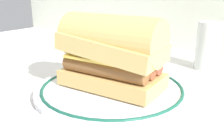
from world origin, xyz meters
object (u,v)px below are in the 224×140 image
drinking_glass (208,49)px  plate (112,89)px  salt_shaker (92,42)px  sausage_sandwich (112,51)px

drinking_glass → plate: bearing=-108.9°
salt_shaker → drinking_glass: bearing=15.1°
sausage_sandwich → salt_shaker: sausage_sandwich is taller
plate → sausage_sandwich: bearing=90.0°
plate → drinking_glass: 0.27m
sausage_sandwich → drinking_glass: 0.27m
plate → drinking_glass: (0.09, 0.25, 0.04)m
plate → drinking_glass: bearing=71.1°
sausage_sandwich → salt_shaker: (-0.21, 0.18, -0.04)m
sausage_sandwich → salt_shaker: size_ratio=2.34×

